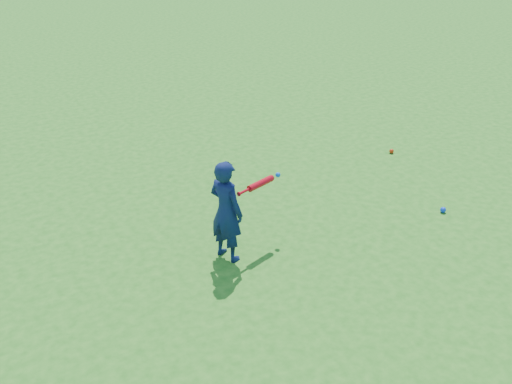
% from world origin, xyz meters
% --- Properties ---
extents(ground, '(80.00, 80.00, 0.00)m').
position_xyz_m(ground, '(0.00, 0.00, 0.00)').
color(ground, '#26711B').
rests_on(ground, ground).
extents(child, '(0.43, 0.53, 1.25)m').
position_xyz_m(child, '(-0.31, -0.37, 0.63)').
color(child, '#0F1A48').
rests_on(child, ground).
extents(ground_ball_red, '(0.08, 0.08, 0.08)m').
position_xyz_m(ground_ball_red, '(3.46, 0.94, 0.04)').
color(ground_ball_red, red).
rests_on(ground_ball_red, ground).
extents(ground_ball_blue, '(0.08, 0.08, 0.08)m').
position_xyz_m(ground_ball_blue, '(2.71, -0.91, 0.04)').
color(ground_ball_blue, blue).
rests_on(ground_ball_blue, ground).
extents(bat_swing, '(0.70, 0.26, 0.08)m').
position_xyz_m(bat_swing, '(0.24, -0.25, 0.80)').
color(bat_swing, red).
rests_on(bat_swing, ground).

